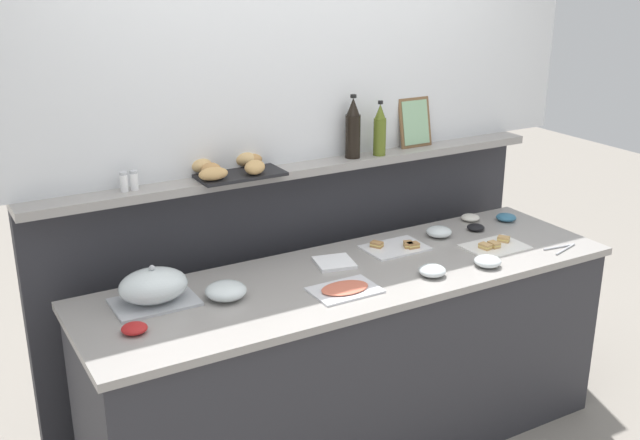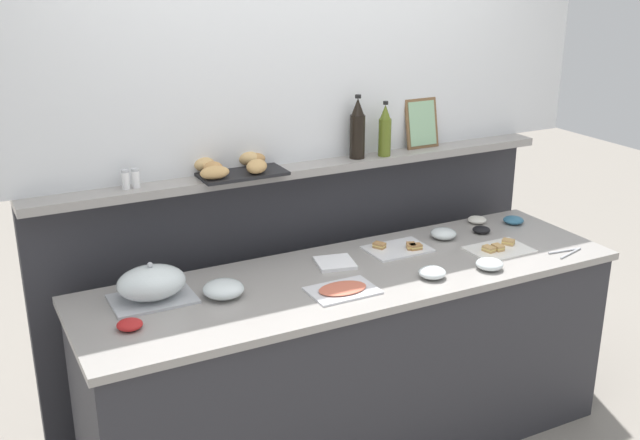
{
  "view_description": "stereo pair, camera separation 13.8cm",
  "coord_description": "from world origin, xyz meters",
  "px_view_note": "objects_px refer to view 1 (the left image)",
  "views": [
    {
      "loc": [
        -1.71,
        -2.66,
        2.28
      ],
      "look_at": [
        -0.13,
        0.1,
        1.16
      ],
      "focal_mm": 42.78,
      "sensor_mm": 36.0,
      "label": 1
    },
    {
      "loc": [
        -1.58,
        -2.72,
        2.28
      ],
      "look_at": [
        -0.13,
        0.1,
        1.16
      ],
      "focal_mm": 42.78,
      "sensor_mm": 36.0,
      "label": 2
    }
  ],
  "objects_px": {
    "napkin_stack": "(334,263)",
    "glass_bowl_extra": "(488,262)",
    "condiment_bowl_red": "(470,218)",
    "wine_bottle_dark": "(353,130)",
    "bread_basket": "(232,167)",
    "pepper_shaker": "(134,180)",
    "salt_shaker": "(124,182)",
    "condiment_bowl_teal": "(134,328)",
    "sandwich_platter_rear": "(495,246)",
    "sandwich_platter_front": "(396,247)",
    "serving_cloche": "(153,287)",
    "framed_picture": "(415,122)",
    "glass_bowl_medium": "(432,271)",
    "condiment_bowl_dark": "(476,227)",
    "glass_bowl_small": "(439,232)",
    "glass_bowl_large": "(226,291)",
    "condiment_bowl_cream": "(506,217)",
    "serving_tongs": "(563,248)",
    "olive_oil_bottle": "(380,131)",
    "cold_cuts_platter": "(345,289)"
  },
  "relations": [
    {
      "from": "glass_bowl_extra",
      "to": "salt_shaker",
      "type": "height_order",
      "value": "salt_shaker"
    },
    {
      "from": "condiment_bowl_teal",
      "to": "napkin_stack",
      "type": "relative_size",
      "value": 0.59
    },
    {
      "from": "condiment_bowl_teal",
      "to": "serving_tongs",
      "type": "distance_m",
      "value": 2.07
    },
    {
      "from": "glass_bowl_medium",
      "to": "olive_oil_bottle",
      "type": "distance_m",
      "value": 0.82
    },
    {
      "from": "condiment_bowl_red",
      "to": "wine_bottle_dark",
      "type": "distance_m",
      "value": 0.84
    },
    {
      "from": "sandwich_platter_rear",
      "to": "salt_shaker",
      "type": "distance_m",
      "value": 1.78
    },
    {
      "from": "glass_bowl_small",
      "to": "salt_shaker",
      "type": "distance_m",
      "value": 1.58
    },
    {
      "from": "glass_bowl_large",
      "to": "salt_shaker",
      "type": "distance_m",
      "value": 0.65
    },
    {
      "from": "condiment_bowl_teal",
      "to": "salt_shaker",
      "type": "relative_size",
      "value": 1.15
    },
    {
      "from": "olive_oil_bottle",
      "to": "pepper_shaker",
      "type": "distance_m",
      "value": 1.26
    },
    {
      "from": "sandwich_platter_front",
      "to": "condiment_bowl_dark",
      "type": "relative_size",
      "value": 3.31
    },
    {
      "from": "serving_tongs",
      "to": "framed_picture",
      "type": "relative_size",
      "value": 0.73
    },
    {
      "from": "sandwich_platter_front",
      "to": "serving_tongs",
      "type": "xyz_separation_m",
      "value": [
        0.71,
        -0.4,
        -0.0
      ]
    },
    {
      "from": "glass_bowl_medium",
      "to": "condiment_bowl_cream",
      "type": "bearing_deg",
      "value": 26.01
    },
    {
      "from": "salt_shaker",
      "to": "condiment_bowl_teal",
      "type": "bearing_deg",
      "value": -105.74
    },
    {
      "from": "bread_basket",
      "to": "pepper_shaker",
      "type": "bearing_deg",
      "value": -179.06
    },
    {
      "from": "condiment_bowl_dark",
      "to": "bread_basket",
      "type": "bearing_deg",
      "value": 165.45
    },
    {
      "from": "sandwich_platter_front",
      "to": "condiment_bowl_red",
      "type": "distance_m",
      "value": 0.6
    },
    {
      "from": "sandwich_platter_rear",
      "to": "pepper_shaker",
      "type": "height_order",
      "value": "pepper_shaker"
    },
    {
      "from": "glass_bowl_large",
      "to": "salt_shaker",
      "type": "xyz_separation_m",
      "value": [
        -0.27,
        0.43,
        0.4
      ]
    },
    {
      "from": "glass_bowl_large",
      "to": "condiment_bowl_cream",
      "type": "relative_size",
      "value": 1.62
    },
    {
      "from": "sandwich_platter_front",
      "to": "glass_bowl_extra",
      "type": "xyz_separation_m",
      "value": [
        0.24,
        -0.39,
        0.01
      ]
    },
    {
      "from": "serving_cloche",
      "to": "glass_bowl_extra",
      "type": "relative_size",
      "value": 2.73
    },
    {
      "from": "sandwich_platter_rear",
      "to": "cold_cuts_platter",
      "type": "bearing_deg",
      "value": -175.86
    },
    {
      "from": "sandwich_platter_front",
      "to": "salt_shaker",
      "type": "distance_m",
      "value": 1.32
    },
    {
      "from": "glass_bowl_extra",
      "to": "olive_oil_bottle",
      "type": "relative_size",
      "value": 0.45
    },
    {
      "from": "serving_tongs",
      "to": "framed_picture",
      "type": "xyz_separation_m",
      "value": [
        -0.35,
        0.76,
        0.52
      ]
    },
    {
      "from": "glass_bowl_medium",
      "to": "condiment_bowl_dark",
      "type": "height_order",
      "value": "glass_bowl_medium"
    },
    {
      "from": "glass_bowl_large",
      "to": "glass_bowl_small",
      "type": "xyz_separation_m",
      "value": [
        1.23,
        0.14,
        -0.01
      ]
    },
    {
      "from": "sandwich_platter_front",
      "to": "glass_bowl_small",
      "type": "relative_size",
      "value": 2.31
    },
    {
      "from": "glass_bowl_extra",
      "to": "glass_bowl_small",
      "type": "bearing_deg",
      "value": 83.42
    },
    {
      "from": "sandwich_platter_front",
      "to": "bread_basket",
      "type": "xyz_separation_m",
      "value": [
        -0.71,
        0.33,
        0.42
      ]
    },
    {
      "from": "wine_bottle_dark",
      "to": "glass_bowl_extra",
      "type": "bearing_deg",
      "value": -67.17
    },
    {
      "from": "glass_bowl_large",
      "to": "framed_picture",
      "type": "distance_m",
      "value": 1.46
    },
    {
      "from": "condiment_bowl_dark",
      "to": "sandwich_platter_rear",
      "type": "bearing_deg",
      "value": -109.29
    },
    {
      "from": "napkin_stack",
      "to": "glass_bowl_extra",
      "type": "bearing_deg",
      "value": -31.67
    },
    {
      "from": "sandwich_platter_front",
      "to": "condiment_bowl_teal",
      "type": "height_order",
      "value": "same"
    },
    {
      "from": "olive_oil_bottle",
      "to": "napkin_stack",
      "type": "bearing_deg",
      "value": -145.17
    },
    {
      "from": "glass_bowl_extra",
      "to": "olive_oil_bottle",
      "type": "bearing_deg",
      "value": 102.56
    },
    {
      "from": "serving_cloche",
      "to": "condiment_bowl_teal",
      "type": "bearing_deg",
      "value": -125.21
    },
    {
      "from": "serving_cloche",
      "to": "napkin_stack",
      "type": "xyz_separation_m",
      "value": [
        0.85,
        -0.01,
        -0.06
      ]
    },
    {
      "from": "condiment_bowl_red",
      "to": "condiment_bowl_dark",
      "type": "bearing_deg",
      "value": -119.87
    },
    {
      "from": "condiment_bowl_red",
      "to": "sandwich_platter_front",
      "type": "bearing_deg",
      "value": -166.61
    },
    {
      "from": "sandwich_platter_rear",
      "to": "framed_picture",
      "type": "bearing_deg",
      "value": 97.23
    },
    {
      "from": "serving_tongs",
      "to": "salt_shaker",
      "type": "xyz_separation_m",
      "value": [
        -1.91,
        0.72,
        0.43
      ]
    },
    {
      "from": "condiment_bowl_dark",
      "to": "condiment_bowl_teal",
      "type": "xyz_separation_m",
      "value": [
        -1.87,
        -0.23,
        0.0
      ]
    },
    {
      "from": "cold_cuts_platter",
      "to": "bread_basket",
      "type": "distance_m",
      "value": 0.78
    },
    {
      "from": "condiment_bowl_red",
      "to": "serving_tongs",
      "type": "bearing_deg",
      "value": -77.56
    },
    {
      "from": "cold_cuts_platter",
      "to": "condiment_bowl_cream",
      "type": "xyz_separation_m",
      "value": [
        1.22,
        0.34,
        0.01
      ]
    },
    {
      "from": "glass_bowl_medium",
      "to": "condiment_bowl_dark",
      "type": "xyz_separation_m",
      "value": [
        0.56,
        0.36,
        -0.01
      ]
    }
  ]
}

